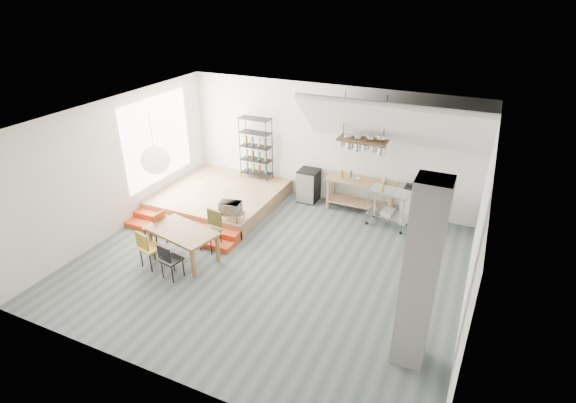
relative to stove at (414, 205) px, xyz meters
The scene contains 26 objects.
floor 4.05m from the stove, 128.38° to the right, with size 8.00×8.00×0.00m, color #4F5A5C.
wall_back 2.76m from the stove, behind, with size 8.00×0.04×3.20m, color silver.
wall_left 7.31m from the stove, 154.10° to the right, with size 0.04×7.00×3.20m, color silver.
wall_right 3.67m from the stove, 64.58° to the right, with size 0.04×7.00×3.20m, color silver.
ceiling 4.86m from the stove, 128.38° to the right, with size 8.00×7.00×0.02m, color white.
slope_ceiling 2.20m from the stove, 159.90° to the right, with size 4.40×1.80×0.15m, color white.
window_pane 6.82m from the stove, 165.66° to the right, with size 0.02×2.50×2.20m, color white.
platform 5.14m from the stove, 166.98° to the right, with size 3.00×3.00×0.40m, color #8C6746.
step_lower 5.90m from the stove, 148.15° to the right, with size 3.00×0.35×0.13m, color red.
step_upper 5.72m from the stove, 151.14° to the right, with size 3.00×0.35×0.27m, color red.
concrete_column 4.86m from the stove, 80.25° to the right, with size 0.50×0.50×3.20m, color gray.
kitchen_counter 1.41m from the stove, behind, with size 1.80×0.60×0.91m.
stove is the anchor object (origin of this frame).
pot_rack 2.04m from the stove, behind, with size 1.20×0.50×1.43m.
wire_shelving 4.58m from the stove, behind, with size 0.88×0.38×1.80m.
microwave_shelf 4.58m from the stove, 148.33° to the right, with size 0.60×0.40×0.16m.
paper_lantern 6.32m from the stove, 142.94° to the right, with size 0.60×0.60×0.60m, color white.
dining_table 5.71m from the stove, 138.37° to the right, with size 1.64×1.14×0.71m.
chair_mustard 6.45m from the stove, 137.16° to the right, with size 0.49×0.49×0.89m.
chair_black 6.09m from the stove, 132.09° to the right, with size 0.44×0.44×0.82m.
chair_olive 5.05m from the stove, 141.29° to the right, with size 0.48×0.48×0.92m.
chair_red 6.28m from the stove, 145.18° to the right, with size 0.41×0.41×0.87m.
rolling_cart 0.73m from the stove, 140.13° to the right, with size 1.04×0.68×0.96m.
mini_fridge 2.89m from the stove, behind, with size 0.54×0.54×0.91m, color black.
microwave 4.59m from the stove, 148.33° to the right, with size 0.50×0.34×0.28m, color beige.
bowl 1.60m from the stove, behind, with size 0.19×0.19×0.05m, color silver.
Camera 1 is at (3.79, -7.29, 5.59)m, focal length 28.00 mm.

